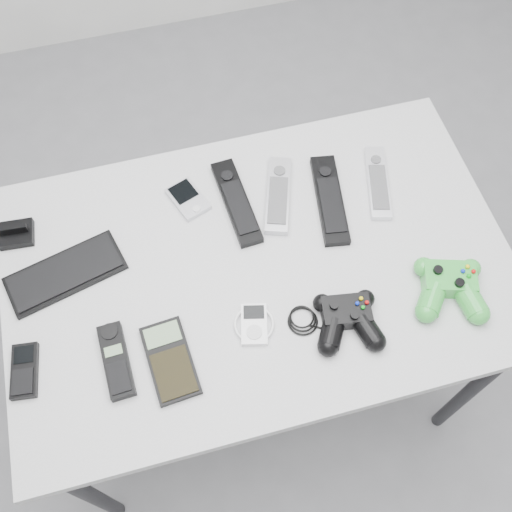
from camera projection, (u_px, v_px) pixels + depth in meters
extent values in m
plane|color=slate|center=(242.00, 385.00, 1.96)|extent=(3.50, 3.50, 0.00)
cube|color=#A6A7A9|center=(258.00, 267.00, 1.34)|extent=(1.12, 0.72, 0.03)
cylinder|color=black|center=(90.00, 494.00, 1.46)|extent=(0.04, 0.04, 0.72)
cylinder|color=black|center=(473.00, 388.00, 1.59)|extent=(0.04, 0.04, 0.72)
cylinder|color=black|center=(62.00, 276.00, 1.75)|extent=(0.04, 0.04, 0.72)
cylinder|color=black|center=(389.00, 200.00, 1.88)|extent=(0.04, 0.04, 0.72)
cube|color=black|center=(65.00, 273.00, 1.31)|extent=(0.27, 0.17, 0.02)
cube|color=black|center=(15.00, 232.00, 1.34)|extent=(0.08, 0.07, 0.04)
cube|color=#B8B8C0|center=(188.00, 199.00, 1.40)|extent=(0.10, 0.12, 0.02)
cube|color=#B8B8C0|center=(278.00, 195.00, 1.40)|extent=(0.12, 0.22, 0.02)
cube|color=black|center=(236.00, 202.00, 1.39)|extent=(0.07, 0.24, 0.02)
cube|color=black|center=(330.00, 199.00, 1.40)|extent=(0.10, 0.25, 0.02)
cube|color=silver|center=(378.00, 182.00, 1.42)|extent=(0.10, 0.21, 0.02)
cube|color=black|center=(24.00, 371.00, 1.20)|extent=(0.06, 0.12, 0.02)
cube|color=black|center=(116.00, 360.00, 1.21)|extent=(0.06, 0.16, 0.02)
cube|color=black|center=(170.00, 360.00, 1.21)|extent=(0.10, 0.18, 0.02)
cube|color=white|center=(254.00, 324.00, 1.25)|extent=(0.10, 0.11, 0.02)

